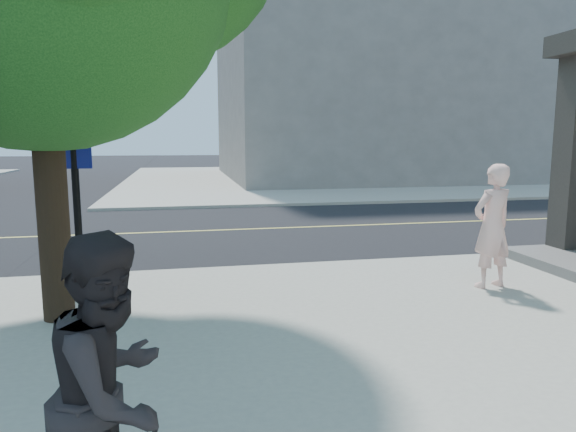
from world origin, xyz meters
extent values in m
plane|color=black|center=(0.00, 0.00, 0.00)|extent=(140.00, 140.00, 0.00)
cube|color=black|center=(0.00, 4.50, 0.01)|extent=(140.00, 9.00, 0.01)
cube|color=#A2A093|center=(13.50, 21.50, 0.06)|extent=(29.00, 25.00, 0.12)
cube|color=#35302B|center=(9.70, -0.50, 2.22)|extent=(0.55, 0.55, 4.20)
cube|color=slate|center=(14.00, 22.00, 7.12)|extent=(18.00, 16.00, 14.00)
imported|color=beige|center=(6.89, -2.19, 1.10)|extent=(0.80, 0.62, 1.96)
imported|color=black|center=(1.70, -6.52, 1.05)|extent=(1.02, 1.11, 1.85)
cylinder|color=black|center=(0.50, -2.37, 2.08)|extent=(0.39, 0.39, 3.91)
cylinder|color=black|center=(0.41, -0.30, 2.25)|extent=(0.12, 0.12, 4.27)
cube|color=white|center=(0.46, -0.32, 2.76)|extent=(0.56, 0.04, 0.20)
cube|color=navy|center=(0.46, -0.32, 2.25)|extent=(0.46, 0.04, 0.56)
imported|color=black|center=(0.41, -0.30, 3.58)|extent=(0.17, 0.20, 1.02)
camera|label=1|loc=(2.11, -9.41, 2.47)|focal=32.42mm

